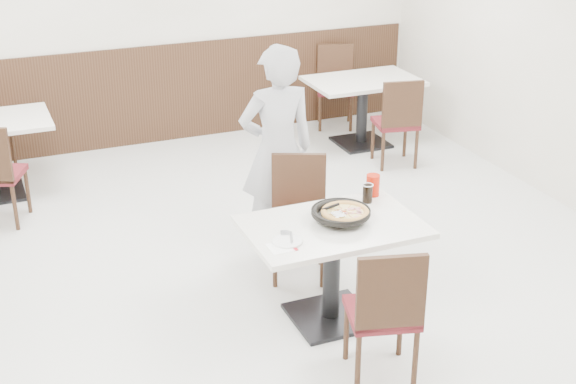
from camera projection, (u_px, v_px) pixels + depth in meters
name	position (u px, v px, depth m)	size (l,w,h in m)	color
floor	(282.00, 281.00, 6.23)	(7.00, 7.00, 0.00)	silver
wall_back	(160.00, 17.00, 8.63)	(6.00, 0.04, 2.80)	beige
wainscot_back	(165.00, 93.00, 8.96)	(5.90, 0.03, 1.10)	black
main_table	(331.00, 272.00, 5.60)	(1.20, 0.80, 0.75)	silver
chair_near	(382.00, 309.00, 4.97)	(0.42, 0.42, 0.95)	black
chair_far	(299.00, 221.00, 6.13)	(0.42, 0.42, 0.95)	black
trivet	(343.00, 220.00, 5.47)	(0.13, 0.13, 0.04)	black
pizza_pan	(341.00, 216.00, 5.47)	(0.35, 0.35, 0.01)	black
pizza	(345.00, 215.00, 5.45)	(0.30, 0.30, 0.02)	#B08141
pizza_server	(338.00, 214.00, 5.38)	(0.07, 0.09, 0.00)	silver
napkin	(281.00, 247.00, 5.13)	(0.16, 0.16, 0.00)	white
side_plate	(287.00, 241.00, 5.20)	(0.20, 0.20, 0.01)	white
fork	(291.00, 237.00, 5.23)	(0.02, 0.18, 0.00)	silver
cola_glass	(368.00, 194.00, 5.76)	(0.07, 0.07, 0.13)	black
red_cup	(373.00, 185.00, 5.86)	(0.10, 0.10, 0.16)	#B61605
diner_person	(277.00, 150.00, 6.42)	(0.63, 0.41, 1.73)	silver
bg_table_right	(362.00, 112.00, 8.91)	(1.20, 0.80, 0.75)	silver
bg_chair_right_near	(395.00, 121.00, 8.32)	(0.42, 0.42, 0.95)	black
bg_chair_right_far	(335.00, 88.00, 9.43)	(0.42, 0.42, 0.95)	black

